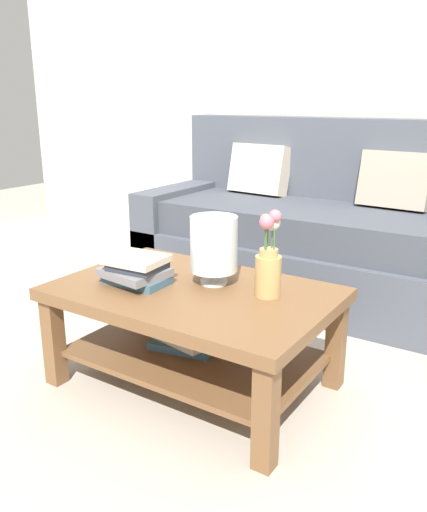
# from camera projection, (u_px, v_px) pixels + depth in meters

# --- Properties ---
(ground_plane) EXTENTS (10.00, 10.00, 0.00)m
(ground_plane) POSITION_uv_depth(u_px,v_px,m) (229.00, 353.00, 2.55)
(ground_plane) COLOR #ADA393
(back_wall) EXTENTS (6.40, 0.12, 2.70)m
(back_wall) POSITION_uv_depth(u_px,v_px,m) (362.00, 71.00, 3.48)
(back_wall) COLOR #BCB7B2
(back_wall) RESTS_ON ground
(couch) EXTENTS (2.10, 0.90, 1.06)m
(couch) POSITION_uv_depth(u_px,v_px,m) (314.00, 236.00, 3.26)
(couch) COLOR #474C56
(couch) RESTS_ON ground
(coffee_table) EXTENTS (1.12, 0.74, 0.44)m
(coffee_table) POSITION_uv_depth(u_px,v_px,m) (193.00, 316.00, 2.19)
(coffee_table) COLOR brown
(coffee_table) RESTS_ON ground
(book_stack_main) EXTENTS (0.27, 0.24, 0.12)m
(book_stack_main) POSITION_uv_depth(u_px,v_px,m) (136.00, 270.00, 2.18)
(book_stack_main) COLOR #3D6075
(book_stack_main) RESTS_ON coffee_table
(glass_hurricane_vase) EXTENTS (0.20, 0.20, 0.29)m
(glass_hurricane_vase) POSITION_uv_depth(u_px,v_px,m) (214.00, 245.00, 2.16)
(glass_hurricane_vase) COLOR silver
(glass_hurricane_vase) RESTS_ON coffee_table
(flower_pitcher) EXTENTS (0.10, 0.11, 0.34)m
(flower_pitcher) POSITION_uv_depth(u_px,v_px,m) (268.00, 260.00, 2.03)
(flower_pitcher) COLOR tan
(flower_pitcher) RESTS_ON coffee_table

